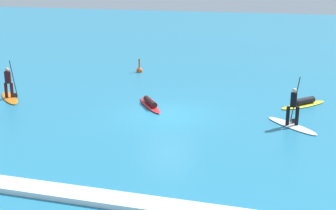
{
  "coord_description": "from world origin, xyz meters",
  "views": [
    {
      "loc": [
        6.31,
        -21.7,
        7.05
      ],
      "look_at": [
        0.0,
        0.0,
        0.5
      ],
      "focal_mm": 50.01,
      "sensor_mm": 36.0,
      "label": 1
    }
  ],
  "objects_px": {
    "marker_buoy": "(139,70)",
    "surfer_on_red_board": "(150,104)",
    "surfer_on_orange_board": "(9,91)",
    "surfer_on_yellow_board": "(303,103)",
    "surfer_on_white_board": "(292,117)"
  },
  "relations": [
    {
      "from": "marker_buoy",
      "to": "surfer_on_orange_board",
      "type": "bearing_deg",
      "value": -117.98
    },
    {
      "from": "surfer_on_red_board",
      "to": "marker_buoy",
      "type": "distance_m",
      "value": 8.8
    },
    {
      "from": "marker_buoy",
      "to": "surfer_on_red_board",
      "type": "bearing_deg",
      "value": -66.75
    },
    {
      "from": "surfer_on_yellow_board",
      "to": "surfer_on_white_board",
      "type": "bearing_deg",
      "value": 35.27
    },
    {
      "from": "surfer_on_white_board",
      "to": "marker_buoy",
      "type": "bearing_deg",
      "value": 2.91
    },
    {
      "from": "surfer_on_white_board",
      "to": "marker_buoy",
      "type": "distance_m",
      "value": 14.39
    },
    {
      "from": "surfer_on_orange_board",
      "to": "surfer_on_white_board",
      "type": "xyz_separation_m",
      "value": [
        15.59,
        -0.57,
        -0.02
      ]
    },
    {
      "from": "surfer_on_orange_board",
      "to": "surfer_on_white_board",
      "type": "bearing_deg",
      "value": 43.79
    },
    {
      "from": "surfer_on_yellow_board",
      "to": "surfer_on_red_board",
      "type": "distance_m",
      "value": 8.27
    },
    {
      "from": "surfer_on_orange_board",
      "to": "marker_buoy",
      "type": "height_order",
      "value": "surfer_on_orange_board"
    },
    {
      "from": "surfer_on_orange_board",
      "to": "surfer_on_yellow_board",
      "type": "bearing_deg",
      "value": 57.02
    },
    {
      "from": "surfer_on_red_board",
      "to": "marker_buoy",
      "type": "xyz_separation_m",
      "value": [
        -3.47,
        8.08,
        0.02
      ]
    },
    {
      "from": "surfer_on_red_board",
      "to": "surfer_on_white_board",
      "type": "xyz_separation_m",
      "value": [
        7.43,
        -1.31,
        0.3
      ]
    },
    {
      "from": "surfer_on_red_board",
      "to": "marker_buoy",
      "type": "height_order",
      "value": "marker_buoy"
    },
    {
      "from": "surfer_on_white_board",
      "to": "marker_buoy",
      "type": "relative_size",
      "value": 2.48
    }
  ]
}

